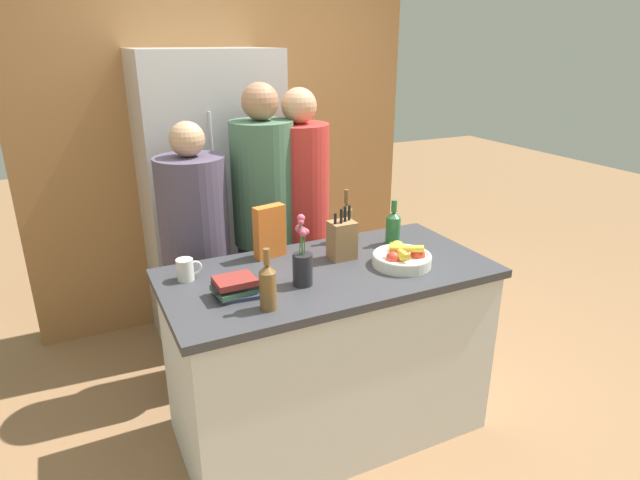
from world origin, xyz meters
TOP-DOWN VIEW (x-y plane):
  - ground_plane at (0.00, 0.00)m, footprint 14.00×14.00m
  - kitchen_island at (0.00, 0.00)m, footprint 1.59×0.78m
  - back_wall_wood at (0.00, 1.64)m, footprint 2.79×0.12m
  - refrigerator at (-0.22, 1.28)m, footprint 0.86×0.63m
  - fruit_bowl at (0.35, -0.11)m, footprint 0.29×0.29m
  - knife_block at (0.13, 0.10)m, footprint 0.13×0.11m
  - flower_vase at (-0.18, -0.10)m, footprint 0.09×0.09m
  - cereal_box at (-0.19, 0.28)m, footprint 0.17×0.09m
  - coffee_mug at (-0.64, 0.19)m, footprint 0.12×0.08m
  - book_stack at (-0.49, -0.07)m, footprint 0.21×0.17m
  - bottle_oil at (0.47, 0.16)m, footprint 0.08×0.08m
  - bottle_vinegar at (0.26, 0.31)m, footprint 0.07×0.07m
  - bottle_wine at (-0.40, -0.25)m, footprint 0.07×0.07m
  - person_at_sink at (-0.48, 0.68)m, footprint 0.38×0.38m
  - person_in_blue at (-0.07, 0.70)m, footprint 0.36×0.36m
  - person_in_red_tee at (0.16, 0.70)m, footprint 0.34×0.34m

SIDE VIEW (x-z plane):
  - ground_plane at x=0.00m, z-range 0.00..0.00m
  - kitchen_island at x=0.00m, z-range 0.00..0.93m
  - person_at_sink at x=-0.48m, z-range 0.09..1.67m
  - refrigerator at x=-0.22m, z-range 0.00..1.93m
  - person_in_red_tee at x=0.16m, z-range 0.11..1.84m
  - book_stack at x=-0.49m, z-range 0.93..1.02m
  - fruit_bowl at x=0.35m, z-range 0.92..1.03m
  - coffee_mug at x=-0.64m, z-range 0.93..1.03m
  - person_in_blue at x=-0.07m, z-range 0.11..1.87m
  - bottle_oil at x=0.47m, z-range 0.91..1.15m
  - knife_block at x=0.13m, z-range 0.89..1.17m
  - bottle_wine at x=-0.40m, z-range 0.90..1.17m
  - flower_vase at x=-0.18m, z-range 0.87..1.20m
  - bottle_vinegar at x=0.26m, z-range 0.90..1.19m
  - cereal_box at x=-0.19m, z-range 0.93..1.20m
  - back_wall_wood at x=0.00m, z-range 0.00..2.60m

